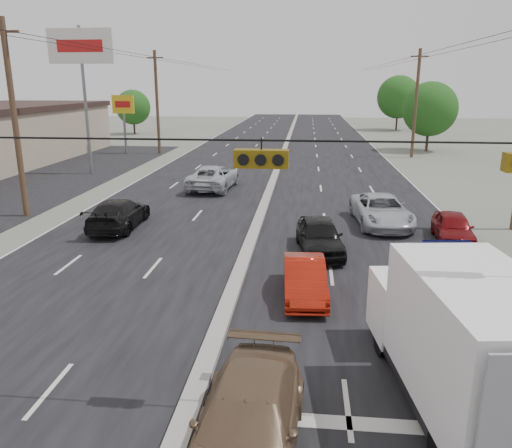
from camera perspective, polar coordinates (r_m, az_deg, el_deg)
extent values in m
plane|color=#606356|center=(11.95, -7.07, -19.29)|extent=(200.00, 200.00, 0.00)
cube|color=black|center=(40.18, 2.33, 5.89)|extent=(20.00, 160.00, 0.02)
cube|color=gray|center=(40.16, 2.34, 6.03)|extent=(0.50, 160.00, 0.20)
cube|color=black|center=(40.17, -23.23, 4.63)|extent=(10.00, 42.00, 0.02)
cylinder|color=#422D1E|center=(28.73, -25.85, 10.51)|extent=(0.30, 0.30, 10.00)
cube|color=#422D1E|center=(28.78, -26.92, 19.02)|extent=(1.60, 0.12, 0.12)
cylinder|color=#422D1E|center=(51.74, -11.23, 13.37)|extent=(0.30, 0.30, 10.00)
cube|color=#422D1E|center=(51.76, -11.50, 18.13)|extent=(1.60, 0.12, 0.12)
cylinder|color=#422D1E|center=(50.58, 17.80, 12.89)|extent=(0.30, 0.30, 10.00)
cube|color=#422D1E|center=(50.61, 18.22, 17.75)|extent=(1.60, 0.12, 0.12)
cylinder|color=black|center=(9.87, -8.21, 9.54)|extent=(25.00, 0.04, 0.04)
cube|color=#72590C|center=(9.66, 0.62, 7.47)|extent=(1.05, 0.30, 0.35)
cylinder|color=slate|center=(41.16, -18.92, 13.02)|extent=(0.24, 0.24, 11.00)
cube|color=silver|center=(41.23, -19.44, 18.64)|extent=(5.00, 0.25, 2.50)
cylinder|color=slate|center=(52.96, -14.81, 11.04)|extent=(0.24, 0.24, 6.00)
cube|color=gold|center=(52.85, -14.96, 13.09)|extent=(2.20, 0.25, 1.80)
cylinder|color=#382619|center=(73.89, -13.74, 10.79)|extent=(0.28, 0.28, 2.16)
sphere|color=#235015|center=(73.73, -13.88, 12.83)|extent=(4.80, 4.80, 4.80)
cylinder|color=#382619|center=(56.25, 18.98, 9.17)|extent=(0.28, 0.28, 2.52)
sphere|color=#235015|center=(56.03, 19.26, 12.29)|extent=(5.60, 5.60, 5.60)
cylinder|color=#382619|center=(80.86, 15.78, 11.30)|extent=(0.28, 0.28, 2.88)
sphere|color=#235015|center=(80.71, 15.97, 13.78)|extent=(6.40, 6.40, 6.40)
cube|color=black|center=(12.30, 21.43, -16.97)|extent=(2.85, 6.64, 0.23)
cube|color=white|center=(10.96, 23.70, -12.03)|extent=(2.82, 4.83, 2.57)
cube|color=white|center=(13.87, 18.13, -9.33)|extent=(2.40, 1.99, 1.66)
cylinder|color=black|center=(13.72, 14.27, -12.73)|extent=(0.37, 0.85, 0.83)
cylinder|color=black|center=(14.33, 21.91, -12.14)|extent=(0.37, 0.85, 0.83)
imported|color=brown|center=(10.06, -0.96, -21.85)|extent=(2.21, 4.93, 1.40)
imported|color=#A01809|center=(16.63, 5.56, -6.26)|extent=(1.58, 3.92, 1.27)
imported|color=black|center=(20.92, 7.28, -1.39)|extent=(2.22, 4.47, 1.46)
imported|color=silver|center=(17.86, 19.55, -5.25)|extent=(1.56, 4.41, 1.45)
imported|color=#B7B9BF|center=(25.64, 14.12, 1.47)|extent=(2.91, 5.53, 1.48)
imported|color=#101250|center=(17.23, 23.49, -6.40)|extent=(2.52, 5.24, 1.47)
imported|color=maroon|center=(23.90, 21.59, -0.41)|extent=(1.91, 3.98, 1.31)
imported|color=black|center=(25.27, -15.43, 1.12)|extent=(2.16, 5.02, 1.44)
imported|color=#B7BABF|center=(33.75, -4.91, 5.33)|extent=(3.03, 5.89, 1.59)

